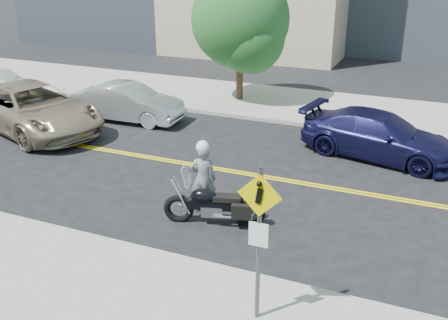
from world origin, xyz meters
name	(u,v)px	position (x,y,z in m)	size (l,w,h in m)	color
ground_plane	(198,166)	(0.00, 0.00, 0.00)	(120.00, 120.00, 0.00)	black
sidewalk_near	(32,302)	(0.00, -7.50, 0.07)	(60.00, 5.00, 0.15)	#9E9B91
sidewalk_far	(271,102)	(0.00, 7.50, 0.07)	(60.00, 5.00, 0.15)	#9E9B91
pedestrian_sign	(259,231)	(4.20, -6.31, 1.96)	(0.78, 0.08, 3.00)	#4C4C51
motorcyclist	(203,177)	(1.44, -2.67, 0.98)	(0.79, 0.65, 1.97)	#A4A5A8
motorcycle	(214,196)	(1.97, -3.17, 0.75)	(2.46, 0.75, 1.50)	black
suv	(32,108)	(-7.10, 0.69, 0.87)	(2.89, 6.27, 1.74)	tan
parked_car_silver	(128,103)	(-4.50, 3.11, 0.73)	(1.54, 4.40, 1.45)	#B5B9BD
parked_car_blue	(379,136)	(5.13, 2.98, 0.74)	(2.08, 5.11, 1.48)	#161541
tree_far_a	(240,19)	(-1.42, 7.27, 3.58)	(4.14, 4.14, 5.66)	#382619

